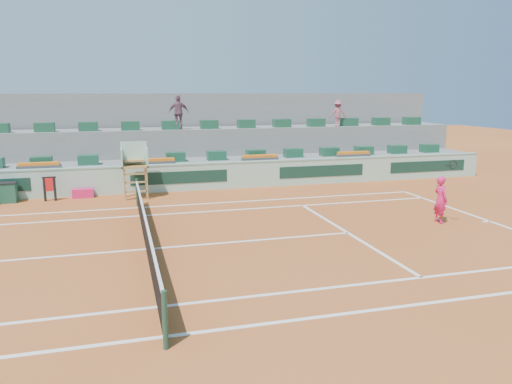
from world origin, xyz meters
TOP-DOWN VIEW (x-y plane):
  - ground at (0.00, 0.00)m, footprint 90.00×90.00m
  - seating_tier_lower at (0.00, 10.70)m, footprint 36.00×4.00m
  - seating_tier_upper at (0.00, 12.30)m, footprint 36.00×2.40m
  - stadium_back_wall at (0.00, 13.90)m, footprint 36.00×0.40m
  - player_bag at (-2.21, 8.10)m, footprint 0.87×0.39m
  - spectator_mid at (2.42, 11.49)m, footprint 1.04×0.48m
  - spectator_right at (11.17, 11.44)m, footprint 1.01×0.71m
  - court_lines at (0.00, 0.00)m, footprint 23.89×11.09m
  - tennis_net at (0.00, 0.00)m, footprint 0.10×11.97m
  - advertising_hoarding at (0.02, 8.50)m, footprint 36.00×0.34m
  - umpire_chair at (0.00, 7.50)m, footprint 1.10×0.90m
  - seat_row_lower at (0.00, 9.80)m, footprint 32.90×0.60m
  - seat_row_upper at (0.00, 11.70)m, footprint 32.90×0.60m
  - flower_planters at (-1.50, 9.00)m, footprint 26.80×0.36m
  - drink_cooler_a at (-5.13, 7.93)m, footprint 0.72×0.62m
  - towel_rack at (-3.49, 7.76)m, footprint 0.55×0.09m
  - tennis_player at (10.06, 0.36)m, footprint 0.41×0.87m

SIDE VIEW (x-z plane):
  - ground at x=0.00m, z-range 0.00..0.00m
  - court_lines at x=0.00m, z-range 0.00..0.01m
  - player_bag at x=-2.21m, z-range 0.00..0.39m
  - drink_cooler_a at x=-5.13m, z-range 0.00..0.84m
  - tennis_net at x=0.00m, z-range -0.02..1.08m
  - seating_tier_lower at x=0.00m, z-range 0.00..1.20m
  - towel_rack at x=-3.49m, z-range 0.09..1.12m
  - advertising_hoarding at x=0.02m, z-range 0.00..1.26m
  - tennis_player at x=10.06m, z-range -0.31..1.97m
  - seating_tier_upper at x=0.00m, z-range 0.00..2.60m
  - flower_planters at x=-1.50m, z-range 1.19..1.47m
  - seat_row_lower at x=0.00m, z-range 1.20..1.64m
  - umpire_chair at x=0.00m, z-range 0.34..2.74m
  - stadium_back_wall at x=0.00m, z-range 0.00..4.40m
  - seat_row_upper at x=0.00m, z-range 2.60..3.04m
  - spectator_right at x=11.17m, z-range 2.60..4.03m
  - spectator_mid at x=2.42m, z-range 2.60..4.33m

